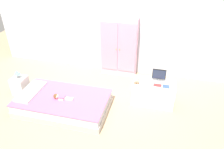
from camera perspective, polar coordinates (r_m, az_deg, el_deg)
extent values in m
cube|color=tan|center=(4.30, -3.28, -8.77)|extent=(10.00, 10.00, 0.02)
cube|color=silver|center=(5.02, 1.64, 15.00)|extent=(6.40, 0.05, 2.70)
cube|color=beige|center=(4.29, -13.07, -8.47)|extent=(1.77, 1.00, 0.13)
cube|color=silver|center=(4.21, -13.29, -7.02)|extent=(1.73, 0.96, 0.15)
cube|color=pink|center=(4.16, -13.43, -6.13)|extent=(1.76, 0.99, 0.02)
cube|color=white|center=(4.47, -21.37, -4.28)|extent=(0.32, 0.72, 0.05)
cube|color=#D6668E|center=(4.09, -13.62, -6.18)|extent=(0.14, 0.09, 0.06)
cube|color=beige|center=(4.06, -11.61, -6.43)|extent=(0.16, 0.05, 0.04)
cube|color=beige|center=(4.04, -11.78, -6.73)|extent=(0.16, 0.05, 0.04)
cube|color=beige|center=(4.14, -13.32, -5.93)|extent=(0.10, 0.03, 0.03)
cube|color=beige|center=(4.07, -13.86, -6.81)|extent=(0.10, 0.03, 0.03)
sphere|color=beige|center=(4.13, -15.00, -5.82)|extent=(0.09, 0.09, 0.09)
sphere|color=brown|center=(4.13, -15.15, -5.78)|extent=(0.10, 0.10, 0.10)
cube|color=white|center=(4.94, -23.84, -2.81)|extent=(0.29, 0.29, 0.40)
cylinder|color=#B7B2AD|center=(4.84, -24.35, -0.78)|extent=(0.10, 0.10, 0.01)
cylinder|color=#B7B2AD|center=(4.82, -24.46, -0.34)|extent=(0.02, 0.02, 0.07)
cone|color=#7AB2E0|center=(4.78, -24.67, 0.50)|extent=(0.13, 0.13, 0.09)
cube|color=#EFADCC|center=(5.05, 2.01, 7.59)|extent=(0.86, 0.26, 1.45)
cube|color=#D298B3|center=(4.95, -0.79, 7.58)|extent=(0.41, 0.02, 1.19)
cube|color=#D298B3|center=(4.87, 4.16, 7.07)|extent=(0.41, 0.02, 1.19)
sphere|color=gold|center=(4.91, 1.15, 6.90)|extent=(0.02, 0.02, 0.02)
sphere|color=gold|center=(4.90, 2.07, 6.81)|extent=(0.02, 0.02, 0.02)
cube|color=silver|center=(4.31, 11.22, -4.94)|extent=(0.84, 0.41, 0.50)
cylinder|color=#99999E|center=(4.23, 12.54, -1.71)|extent=(0.10, 0.10, 0.01)
cylinder|color=#99999E|center=(4.21, 12.59, -1.36)|extent=(0.02, 0.02, 0.05)
cube|color=black|center=(4.15, 12.79, 0.11)|extent=(0.26, 0.02, 0.20)
cube|color=#28334C|center=(4.13, 12.78, 0.02)|extent=(0.24, 0.01, 0.18)
cube|color=#8E6642|center=(4.09, 6.78, -2.30)|extent=(0.10, 0.01, 0.01)
cube|color=#8E6642|center=(4.06, 6.72, -2.53)|extent=(0.10, 0.01, 0.01)
cube|color=#D1B289|center=(4.05, 6.79, -1.83)|extent=(0.07, 0.03, 0.04)
cylinder|color=#D1B289|center=(4.07, 7.12, -2.17)|extent=(0.01, 0.01, 0.02)
cylinder|color=#D1B289|center=(4.06, 7.08, -2.33)|extent=(0.01, 0.01, 0.02)
cylinder|color=#D1B289|center=(4.08, 6.45, -2.08)|extent=(0.01, 0.01, 0.02)
cylinder|color=#D1B289|center=(4.06, 6.40, -2.24)|extent=(0.01, 0.01, 0.02)
cylinder|color=#D1B289|center=(4.03, 7.23, -1.53)|extent=(0.02, 0.02, 0.02)
sphere|color=#D1B289|center=(4.02, 7.25, -1.28)|extent=(0.04, 0.04, 0.04)
cube|color=#CC3838|center=(4.09, 12.35, -2.89)|extent=(0.15, 0.08, 0.01)
cube|color=blue|center=(4.09, 14.63, -3.19)|extent=(0.12, 0.10, 0.01)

